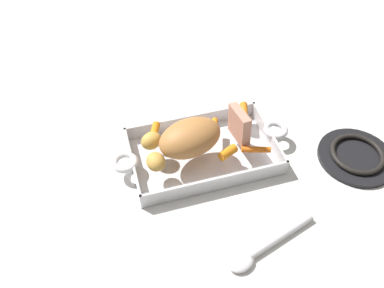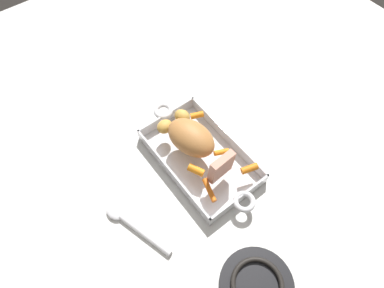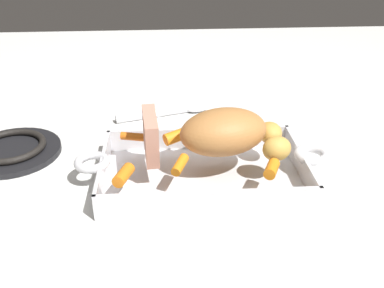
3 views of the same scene
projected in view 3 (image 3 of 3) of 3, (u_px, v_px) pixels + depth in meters
ground_plane at (203, 178)px, 0.77m from camera, size 2.09×2.09×0.00m
roasting_dish at (203, 172)px, 0.76m from camera, size 0.44×0.21×0.05m
pork_roast at (224, 132)px, 0.73m from camera, size 0.17×0.13×0.08m
roast_slice_thin at (151, 135)px, 0.72m from camera, size 0.03×0.09×0.09m
baby_carrot_northeast at (124, 175)px, 0.67m from camera, size 0.03×0.05×0.02m
baby_carrot_center_left at (180, 165)px, 0.70m from camera, size 0.03×0.05×0.02m
baby_carrot_southeast at (272, 169)px, 0.68m from camera, size 0.03×0.05×0.02m
baby_carrot_long at (177, 136)px, 0.78m from camera, size 0.05×0.04×0.03m
baby_carrot_northwest at (139, 137)px, 0.78m from camera, size 0.07×0.03×0.02m
potato_corner at (270, 133)px, 0.77m from camera, size 0.04×0.05×0.04m
potato_halved at (277, 149)px, 0.72m from camera, size 0.06×0.06×0.04m
stove_burner_rear at (12, 150)px, 0.84m from camera, size 0.19×0.19×0.02m
serving_spoon at (172, 111)px, 1.00m from camera, size 0.22×0.09×0.02m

